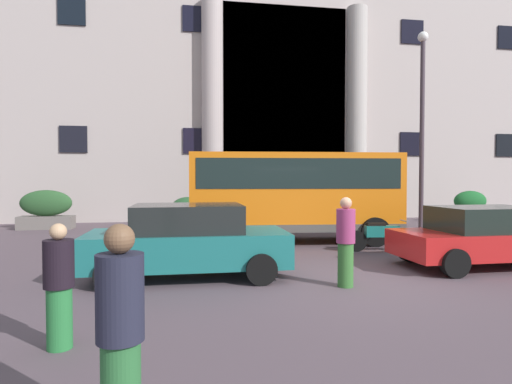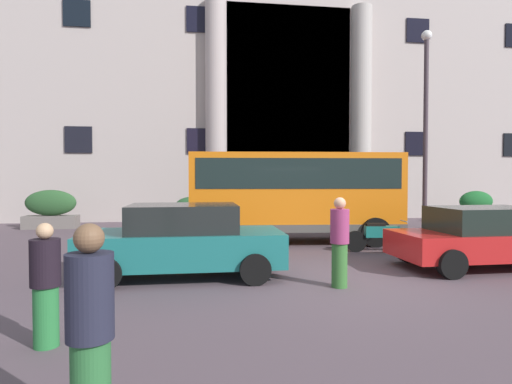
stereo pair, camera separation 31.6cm
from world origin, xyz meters
name	(u,v)px [view 1 (the left image)]	position (x,y,z in m)	size (l,w,h in m)	color
ground_plane	(353,285)	(0.00, 0.00, -0.06)	(80.00, 64.00, 0.12)	#54444D
office_building_facade	(242,65)	(0.01, 17.47, 8.90)	(35.36, 9.77, 17.83)	#B1A39F
orange_minibus	(294,190)	(0.19, 5.50, 1.71)	(6.81, 3.01, 2.89)	orange
bus_stop_sign	(395,190)	(4.59, 7.15, 1.66)	(0.44, 0.08, 2.69)	#9B9D17
hedge_planter_far_west	(293,207)	(1.39, 10.40, 0.80)	(2.07, 0.88, 1.66)	gray
hedge_planter_entrance_left	(188,212)	(-3.23, 10.43, 0.63)	(1.40, 0.97, 1.30)	#6A685B
hedge_planter_east	(46,210)	(-9.02, 10.64, 0.78)	(2.13, 0.78, 1.61)	#6A635E
hedge_planter_entrance_right	(470,207)	(10.02, 10.23, 0.73)	(1.69, 0.92, 1.51)	slate
hedge_planter_far_east	(362,210)	(4.61, 10.30, 0.63)	(1.62, 0.79, 1.32)	#6C6256
parked_hatchback_near	(188,240)	(-3.26, 1.01, 0.78)	(4.16, 2.08, 1.54)	#1B6866
parked_sedan_far	(485,236)	(3.67, 0.94, 0.72)	(4.22, 2.06, 1.42)	red
motorcycle_near_kerb	(381,235)	(2.18, 3.32, 0.46)	(2.08, 0.55, 0.89)	black
motorcycle_far_end	(472,234)	(4.93, 3.14, 0.46)	(2.05, 0.55, 0.89)	black
pedestrian_woman_with_bag	(346,242)	(-0.28, -0.30, 0.87)	(0.36, 0.36, 1.73)	#33692E
pedestrian_man_red_shirt	(59,286)	(-4.84, -2.58, 0.77)	(0.36, 0.36, 1.54)	#267238
pedestrian_man_crossing	(120,337)	(-3.79, -4.75, 0.88)	(0.36, 0.36, 1.75)	#2A6735
lamppost_plaza_centre	(422,116)	(5.95, 7.62, 4.57)	(0.40, 0.40, 7.88)	#3D323B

